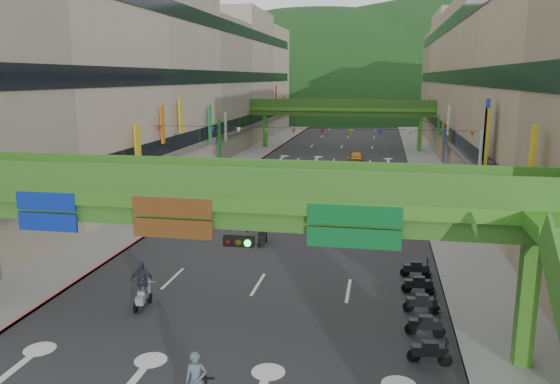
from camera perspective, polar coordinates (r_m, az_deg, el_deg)
name	(u,v)px	position (r m, az deg, el deg)	size (l,w,h in m)	color
road_slab	(330,166)	(64.14, 5.27, 2.74)	(18.00, 140.00, 0.02)	#28282B
sidewalk_left	(239,163)	(66.04, -4.29, 3.08)	(4.00, 140.00, 0.15)	gray
sidewalk_right	(427,168)	(64.08, 15.12, 2.43)	(4.00, 140.00, 0.15)	gray
curb_left	(255,163)	(65.58, -2.68, 3.05)	(0.20, 140.00, 0.18)	#CC5959
curb_right	(410,167)	(63.95, 13.42, 2.51)	(0.20, 140.00, 0.18)	gray
building_row_left	(174,83)	(67.75, -11.03, 11.09)	(12.80, 95.00, 19.00)	#9E937F
building_row_right	(508,84)	(64.42, 22.74, 10.37)	(12.80, 95.00, 19.00)	gray
overpass_near	(241,218)	(19.72, -4.09, -2.68)	(28.00, 12.27, 7.10)	#4C9E2D
overpass_far	(341,112)	(78.43, 6.39, 8.35)	(28.00, 2.20, 7.10)	#4C9E2D
hill_left	(316,110)	(174.61, 3.77, 8.54)	(168.00, 140.00, 112.00)	#1C4419
hill_right	(441,108)	(194.28, 16.43, 8.42)	(208.00, 176.00, 128.00)	#1C4419
bunting_string	(308,131)	(43.66, 2.91, 6.36)	(26.00, 0.36, 0.47)	black
scooter_rider_mid	(263,230)	(33.75, -1.82, -3.95)	(0.84, 1.58, 1.86)	black
scooter_rider_left	(142,285)	(25.38, -14.22, -9.36)	(1.14, 1.59, 2.19)	gray
scooter_rider_far	(227,204)	(40.82, -5.53, -1.25)	(0.79, 1.60, 1.85)	maroon
parked_scooter_row	(422,302)	(25.08, 14.59, -11.11)	(1.60, 9.38, 1.08)	black
car_silver	(257,169)	(57.39, -2.45, 2.46)	(1.61, 4.60, 1.52)	#A1A0A8
car_yellow	(356,157)	(66.82, 7.97, 3.66)	(1.69, 4.20, 1.43)	#C58428
pedestrian_red	(476,219)	(38.77, 19.77, -2.65)	(0.87, 0.68, 1.79)	red
pedestrian_dark	(449,205)	(42.84, 17.22, -1.32)	(0.89, 0.37, 1.52)	black
pedestrian_blue	(447,178)	(54.24, 17.05, 1.45)	(0.76, 0.49, 1.64)	#3C4B63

